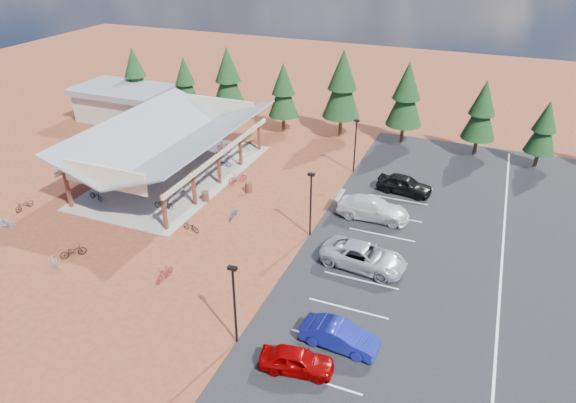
{
  "coord_description": "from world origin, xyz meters",
  "views": [
    {
      "loc": [
        15.72,
        -28.8,
        20.68
      ],
      "look_at": [
        2.73,
        3.21,
        1.8
      ],
      "focal_mm": 32.0,
      "sensor_mm": 36.0,
      "label": 1
    }
  ],
  "objects_px": {
    "bike_pavilion": "(172,137)",
    "car_0": "(297,360)",
    "bike_12": "(73,251)",
    "bike_16": "(191,227)",
    "bike_6": "(223,162)",
    "lamp_post_2": "(355,142)",
    "bike_0": "(96,196)",
    "bike_3": "(189,146)",
    "bike_15": "(238,178)",
    "car_4": "(405,184)",
    "bike_7": "(224,147)",
    "lamp_post_1": "(311,200)",
    "outbuilding": "(124,103)",
    "bike_14": "(234,213)",
    "bike_4": "(164,204)",
    "bike_2": "(178,155)",
    "bike_5": "(179,190)",
    "bike_9": "(4,223)",
    "bike_10": "(2,222)",
    "lamp_post_0": "(234,300)",
    "bike_8": "(24,205)",
    "trash_bin_1": "(249,187)",
    "car_2": "(364,256)",
    "car_1": "(339,336)",
    "bike_1": "(159,170)",
    "bike_11": "(164,273)",
    "trash_bin_0": "(205,197)"
  },
  "relations": [
    {
      "from": "bike_15",
      "to": "car_0",
      "type": "relative_size",
      "value": 0.46
    },
    {
      "from": "bike_1",
      "to": "bike_7",
      "type": "distance_m",
      "value": 7.65
    },
    {
      "from": "bike_6",
      "to": "bike_3",
      "type": "bearing_deg",
      "value": 66.87
    },
    {
      "from": "bike_2",
      "to": "bike_6",
      "type": "xyz_separation_m",
      "value": [
        4.84,
        0.35,
        -0.04
      ]
    },
    {
      "from": "trash_bin_0",
      "to": "bike_12",
      "type": "bearing_deg",
      "value": -112.88
    },
    {
      "from": "bike_1",
      "to": "car_2",
      "type": "xyz_separation_m",
      "value": [
        21.03,
        -6.72,
        0.23
      ]
    },
    {
      "from": "car_0",
      "to": "car_4",
      "type": "bearing_deg",
      "value": -12.95
    },
    {
      "from": "lamp_post_0",
      "to": "bike_4",
      "type": "height_order",
      "value": "lamp_post_0"
    },
    {
      "from": "lamp_post_2",
      "to": "bike_3",
      "type": "height_order",
      "value": "lamp_post_2"
    },
    {
      "from": "bike_6",
      "to": "bike_7",
      "type": "distance_m",
      "value": 3.43
    },
    {
      "from": "bike_7",
      "to": "car_4",
      "type": "distance_m",
      "value": 18.7
    },
    {
      "from": "lamp_post_2",
      "to": "car_1",
      "type": "xyz_separation_m",
      "value": [
        5.4,
        -22.19,
        -2.22
      ]
    },
    {
      "from": "lamp_post_2",
      "to": "bike_14",
      "type": "bearing_deg",
      "value": -118.68
    },
    {
      "from": "trash_bin_1",
      "to": "bike_11",
      "type": "bearing_deg",
      "value": -88.55
    },
    {
      "from": "outbuilding",
      "to": "bike_3",
      "type": "height_order",
      "value": "outbuilding"
    },
    {
      "from": "bike_8",
      "to": "bike_12",
      "type": "relative_size",
      "value": 0.94
    },
    {
      "from": "bike_3",
      "to": "bike_6",
      "type": "bearing_deg",
      "value": -108.09
    },
    {
      "from": "bike_11",
      "to": "car_1",
      "type": "xyz_separation_m",
      "value": [
        12.38,
        -1.51,
        0.26
      ]
    },
    {
      "from": "lamp_post_0",
      "to": "bike_10",
      "type": "bearing_deg",
      "value": 169.21
    },
    {
      "from": "bike_3",
      "to": "bike_6",
      "type": "height_order",
      "value": "bike_3"
    },
    {
      "from": "car_4",
      "to": "bike_8",
      "type": "bearing_deg",
      "value": 124.11
    },
    {
      "from": "bike_pavilion",
      "to": "bike_14",
      "type": "bearing_deg",
      "value": -29.57
    },
    {
      "from": "trash_bin_1",
      "to": "bike_6",
      "type": "xyz_separation_m",
      "value": [
        -4.53,
        3.74,
        0.09
      ]
    },
    {
      "from": "bike_12",
      "to": "car_2",
      "type": "bearing_deg",
      "value": -121.61
    },
    {
      "from": "bike_5",
      "to": "car_0",
      "type": "xyz_separation_m",
      "value": [
        16.3,
        -14.23,
        0.07
      ]
    },
    {
      "from": "bike_6",
      "to": "lamp_post_2",
      "type": "bearing_deg",
      "value": -73.07
    },
    {
      "from": "lamp_post_1",
      "to": "car_0",
      "type": "distance_m",
      "value": 13.46
    },
    {
      "from": "bike_2",
      "to": "bike_16",
      "type": "relative_size",
      "value": 1.19
    },
    {
      "from": "bike_12",
      "to": "bike_16",
      "type": "relative_size",
      "value": 1.16
    },
    {
      "from": "bike_3",
      "to": "car_1",
      "type": "bearing_deg",
      "value": -128.04
    },
    {
      "from": "bike_15",
      "to": "bike_16",
      "type": "xyz_separation_m",
      "value": [
        0.44,
        -8.67,
        -0.14
      ]
    },
    {
      "from": "lamp_post_0",
      "to": "bike_11",
      "type": "xyz_separation_m",
      "value": [
        -6.99,
        3.32,
        -2.48
      ]
    },
    {
      "from": "bike_9",
      "to": "car_4",
      "type": "xyz_separation_m",
      "value": [
        27.13,
        17.37,
        0.37
      ]
    },
    {
      "from": "bike_8",
      "to": "car_4",
      "type": "height_order",
      "value": "car_4"
    },
    {
      "from": "trash_bin_1",
      "to": "bike_12",
      "type": "height_order",
      "value": "bike_12"
    },
    {
      "from": "bike_7",
      "to": "lamp_post_1",
      "type": "bearing_deg",
      "value": -126.31
    },
    {
      "from": "bike_pavilion",
      "to": "bike_4",
      "type": "bearing_deg",
      "value": -65.66
    },
    {
      "from": "bike_9",
      "to": "car_0",
      "type": "height_order",
      "value": "car_0"
    },
    {
      "from": "car_2",
      "to": "bike_16",
      "type": "bearing_deg",
      "value": 98.08
    },
    {
      "from": "bike_5",
      "to": "car_1",
      "type": "relative_size",
      "value": 0.41
    },
    {
      "from": "lamp_post_2",
      "to": "bike_15",
      "type": "distance_m",
      "value": 11.19
    },
    {
      "from": "bike_0",
      "to": "bike_3",
      "type": "relative_size",
      "value": 1.05
    },
    {
      "from": "bike_7",
      "to": "car_4",
      "type": "bearing_deg",
      "value": -91.83
    },
    {
      "from": "bike_2",
      "to": "bike_12",
      "type": "xyz_separation_m",
      "value": [
        2.29,
        -16.85,
        -0.11
      ]
    },
    {
      "from": "bike_pavilion",
      "to": "car_0",
      "type": "distance_m",
      "value": 26.05
    },
    {
      "from": "trash_bin_1",
      "to": "lamp_post_1",
      "type": "bearing_deg",
      "value": -31.99
    },
    {
      "from": "lamp_post_0",
      "to": "car_4",
      "type": "xyz_separation_m",
      "value": [
        5.21,
        21.46,
        -2.14
      ]
    },
    {
      "from": "bike_4",
      "to": "bike_10",
      "type": "relative_size",
      "value": 1.06
    },
    {
      "from": "trash_bin_0",
      "to": "car_0",
      "type": "relative_size",
      "value": 0.23
    },
    {
      "from": "bike_2",
      "to": "bike_10",
      "type": "height_order",
      "value": "bike_2"
    }
  ]
}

